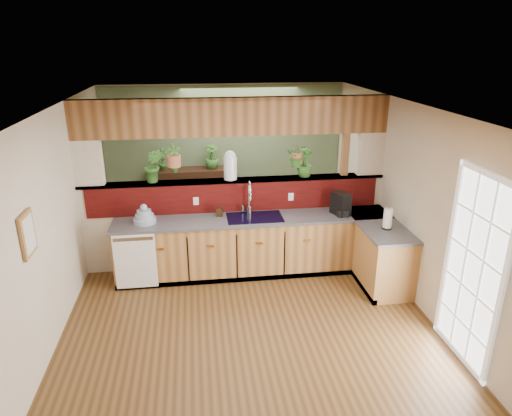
{
  "coord_description": "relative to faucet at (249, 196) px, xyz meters",
  "views": [
    {
      "loc": [
        -0.59,
        -5.24,
        3.38
      ],
      "look_at": [
        0.23,
        0.7,
        1.15
      ],
      "focal_mm": 32.0,
      "sensor_mm": 36.0,
      "label": 1
    }
  ],
  "objects": [
    {
      "name": "shelving_console",
      "position": [
        -0.85,
        2.12,
        -0.68
      ],
      "size": [
        1.66,
        0.47,
        1.1
      ],
      "primitive_type": "cube",
      "rotation": [
        0.0,
        0.0,
        0.02
      ],
      "color": "black",
      "rests_on": "ground"
    },
    {
      "name": "soap_dispenser",
      "position": [
        -0.45,
        -0.02,
        -0.19
      ],
      "size": [
        0.1,
        0.1,
        0.19
      ],
      "primitive_type": "imported",
      "rotation": [
        0.0,
        0.0,
        -0.17
      ],
      "color": "#382514",
      "rests_on": "countertop"
    },
    {
      "name": "pass_through_partition",
      "position": [
        -0.16,
        0.22,
        0.01
      ],
      "size": [
        4.6,
        0.21,
        2.6
      ],
      "color": "beige",
      "rests_on": "ground"
    },
    {
      "name": "framed_print",
      "position": [
        -2.46,
        -1.93,
        0.37
      ],
      "size": [
        0.04,
        0.35,
        0.45
      ],
      "color": "olive",
      "rests_on": "wall_left"
    },
    {
      "name": "paper_towel",
      "position": [
        1.83,
        -0.82,
        -0.14
      ],
      "size": [
        0.15,
        0.15,
        0.31
      ],
      "color": "black",
      "rests_on": "countertop"
    },
    {
      "name": "ceiling",
      "position": [
        -0.19,
        -1.13,
        1.42
      ],
      "size": [
        4.6,
        7.0,
        0.01
      ],
      "primitive_type": "cube",
      "color": "brown",
      "rests_on": "ground"
    },
    {
      "name": "header_beam",
      "position": [
        -0.19,
        0.22,
        1.15
      ],
      "size": [
        4.6,
        0.15,
        0.55
      ],
      "primitive_type": "cube",
      "color": "brown",
      "rests_on": "ground"
    },
    {
      "name": "wall_left",
      "position": [
        -2.49,
        -1.13,
        0.12
      ],
      "size": [
        0.02,
        7.0,
        2.6
      ],
      "primitive_type": "cube",
      "color": "beige",
      "rests_on": "ground"
    },
    {
      "name": "shelf_plant_b",
      "position": [
        -0.45,
        2.12,
        0.1
      ],
      "size": [
        0.27,
        0.27,
        0.47
      ],
      "primitive_type": "imported",
      "rotation": [
        0.0,
        0.0,
        0.03
      ],
      "color": "#29571E",
      "rests_on": "shelving_console"
    },
    {
      "name": "pass_through_ledge",
      "position": [
        -0.19,
        0.22,
        0.19
      ],
      "size": [
        4.6,
        0.21,
        0.04
      ],
      "primitive_type": "cube",
      "color": "brown",
      "rests_on": "ground"
    },
    {
      "name": "dish_stack",
      "position": [
        -1.52,
        -0.14,
        -0.19
      ],
      "size": [
        0.32,
        0.32,
        0.28
      ],
      "color": "#8D9BB7",
      "rests_on": "countertop"
    },
    {
      "name": "ledge_plant_left",
      "position": [
        -1.38,
        0.22,
        0.46
      ],
      "size": [
        0.3,
        0.26,
        0.5
      ],
      "primitive_type": "imported",
      "rotation": [
        0.0,
        0.0,
        -0.13
      ],
      "color": "#29571E",
      "rests_on": "pass_through_ledge"
    },
    {
      "name": "glass_jar",
      "position": [
        -0.25,
        0.22,
        0.43
      ],
      "size": [
        0.2,
        0.2,
        0.44
      ],
      "color": "silver",
      "rests_on": "pass_through_ledge"
    },
    {
      "name": "wall_back",
      "position": [
        -0.19,
        2.37,
        0.12
      ],
      "size": [
        4.6,
        0.02,
        2.6
      ],
      "primitive_type": "cube",
      "color": "beige",
      "rests_on": "ground"
    },
    {
      "name": "shelf_plant_a",
      "position": [
        -1.39,
        2.12,
        0.08
      ],
      "size": [
        0.24,
        0.18,
        0.42
      ],
      "primitive_type": "imported",
      "rotation": [
        0.0,
        0.0,
        -0.16
      ],
      "color": "#29571E",
      "rests_on": "shelving_console"
    },
    {
      "name": "faucet",
      "position": [
        0.0,
        0.0,
        0.0
      ],
      "size": [
        0.23,
        0.23,
        0.52
      ],
      "color": "#B7B7B2",
      "rests_on": "countertop"
    },
    {
      "name": "ground",
      "position": [
        -0.19,
        -1.13,
        -1.18
      ],
      "size": [
        4.6,
        7.0,
        0.01
      ],
      "primitive_type": "cube",
      "color": "#503418",
      "rests_on": "ground"
    },
    {
      "name": "coffee_maker",
      "position": [
        1.36,
        -0.21,
        -0.13
      ],
      "size": [
        0.18,
        0.3,
        0.34
      ],
      "rotation": [
        0.0,
        0.0,
        0.38
      ],
      "color": "black",
      "rests_on": "countertop"
    },
    {
      "name": "dishwasher",
      "position": [
        -1.67,
        -0.46,
        -0.72
      ],
      "size": [
        0.58,
        0.03,
        0.82
      ],
      "color": "white",
      "rests_on": "ground"
    },
    {
      "name": "ledge_plant_right",
      "position": [
        0.89,
        0.22,
        0.43
      ],
      "size": [
        0.25,
        0.25,
        0.44
      ],
      "primitive_type": "imported",
      "rotation": [
        0.0,
        0.0,
        0.0
      ],
      "color": "#29571E",
      "rests_on": "pass_through_ledge"
    },
    {
      "name": "hanging_plant_a",
      "position": [
        -1.08,
        0.22,
        0.69
      ],
      "size": [
        0.26,
        0.22,
        0.55
      ],
      "color": "brown",
      "rests_on": "header_beam"
    },
    {
      "name": "countertop",
      "position": [
        0.65,
        -0.26,
        -0.73
      ],
      "size": [
        4.14,
        1.52,
        0.9
      ],
      "color": "olive",
      "rests_on": "ground"
    },
    {
      "name": "wall_right",
      "position": [
        2.11,
        -1.13,
        0.12
      ],
      "size": [
        0.02,
        7.0,
        2.6
      ],
      "primitive_type": "cube",
      "color": "beige",
      "rests_on": "ground"
    },
    {
      "name": "hanging_plant_b",
      "position": [
        0.77,
        0.22,
        0.69
      ],
      "size": [
        0.38,
        0.35,
        0.46
      ],
      "color": "brown",
      "rests_on": "header_beam"
    },
    {
      "name": "french_door",
      "position": [
        2.08,
        -2.43,
        -0.13
      ],
      "size": [
        0.06,
        1.02,
        2.16
      ],
      "primitive_type": "cube",
      "color": "white",
      "rests_on": "ground"
    },
    {
      "name": "navy_sink",
      "position": [
        0.06,
        -0.15,
        -0.36
      ],
      "size": [
        0.82,
        0.5,
        0.18
      ],
      "color": "black",
      "rests_on": "countertop"
    },
    {
      "name": "floor_plant",
      "position": [
        0.25,
        1.56,
        -0.83
      ],
      "size": [
        0.72,
        0.65,
        0.7
      ],
      "primitive_type": "imported",
      "rotation": [
        0.0,
        0.0,
        -0.17
      ],
      "color": "#29571E",
      "rests_on": "ground"
    },
    {
      "name": "sage_backwall",
      "position": [
        -0.19,
        2.35,
        0.12
      ],
      "size": [
        4.55,
        0.02,
        2.55
      ],
      "primitive_type": "cube",
      "color": "#4D6142",
      "rests_on": "ground"
    }
  ]
}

